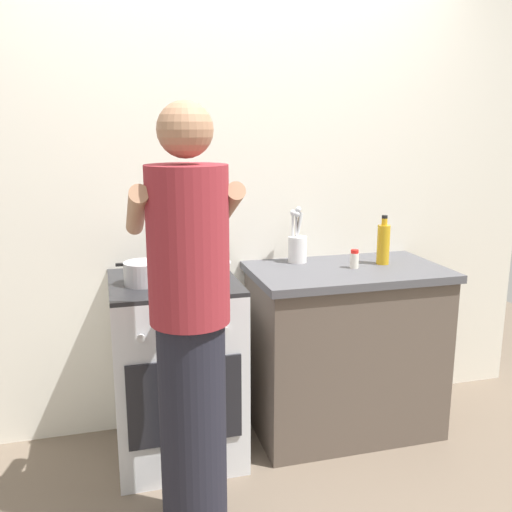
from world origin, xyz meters
TOP-DOWN VIEW (x-y plane):
  - ground at (0.00, 0.00)m, footprint 6.00×6.00m
  - back_wall at (0.20, 0.50)m, footprint 3.20×0.10m
  - countertop at (0.55, 0.15)m, footprint 1.00×0.60m
  - stove_range at (-0.35, 0.15)m, footprint 0.60×0.62m
  - pot at (-0.49, 0.11)m, footprint 0.25×0.18m
  - mixing_bowl at (-0.21, 0.18)m, footprint 0.29×0.29m
  - utensil_crock at (0.34, 0.35)m, footprint 0.10×0.10m
  - spice_bottle at (0.58, 0.14)m, footprint 0.04×0.04m
  - oil_bottle at (0.76, 0.18)m, footprint 0.07×0.07m
  - person at (-0.36, -0.45)m, footprint 0.41×0.50m

SIDE VIEW (x-z plane):
  - ground at x=0.00m, z-range 0.00..0.00m
  - stove_range at x=-0.35m, z-range 0.00..0.90m
  - countertop at x=0.55m, z-range 0.00..0.90m
  - person at x=-0.36m, z-range 0.01..1.71m
  - mixing_bowl at x=-0.21m, z-range 0.90..0.98m
  - spice_bottle at x=0.58m, z-range 0.90..1.00m
  - pot at x=-0.49m, z-range 0.90..1.01m
  - utensil_crock at x=0.34m, z-range 0.85..1.15m
  - oil_bottle at x=0.76m, z-range 0.88..1.14m
  - back_wall at x=0.20m, z-range 0.00..2.50m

